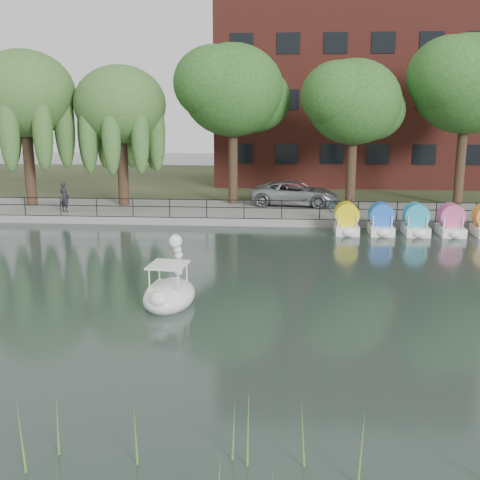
# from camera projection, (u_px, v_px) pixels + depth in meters

# --- Properties ---
(ground_plane) EXTENTS (120.00, 120.00, 0.00)m
(ground_plane) POSITION_uv_depth(u_px,v_px,m) (215.00, 307.00, 19.20)
(ground_plane) COLOR #303E38
(promenade) EXTENTS (40.00, 6.00, 0.40)m
(promenade) POSITION_uv_depth(u_px,v_px,m) (247.00, 212.00, 34.71)
(promenade) COLOR gray
(promenade) RESTS_ON ground_plane
(kerb) EXTENTS (40.00, 0.25, 0.40)m
(kerb) POSITION_uv_depth(u_px,v_px,m) (244.00, 222.00, 31.84)
(kerb) COLOR gray
(kerb) RESTS_ON ground_plane
(land_strip) EXTENTS (60.00, 22.00, 0.36)m
(land_strip) POSITION_uv_depth(u_px,v_px,m) (259.00, 182.00, 48.33)
(land_strip) COLOR #47512D
(land_strip) RESTS_ON ground_plane
(railing) EXTENTS (32.00, 0.05, 1.00)m
(railing) POSITION_uv_depth(u_px,v_px,m) (244.00, 204.00, 31.83)
(railing) COLOR black
(railing) RESTS_ON promenade
(apartment_building) EXTENTS (20.00, 10.07, 18.00)m
(apartment_building) POSITION_uv_depth(u_px,v_px,m) (351.00, 63.00, 45.73)
(apartment_building) COLOR #4C1E16
(apartment_building) RESTS_ON land_strip
(willow_left) EXTENTS (5.88, 5.88, 9.01)m
(willow_left) POSITION_uv_depth(u_px,v_px,m) (24.00, 94.00, 34.69)
(willow_left) COLOR #473323
(willow_left) RESTS_ON promenade
(willow_mid) EXTENTS (5.32, 5.32, 8.15)m
(willow_mid) POSITION_uv_depth(u_px,v_px,m) (120.00, 105.00, 34.90)
(willow_mid) COLOR #473323
(willow_mid) RESTS_ON promenade
(broadleaf_center) EXTENTS (6.00, 6.00, 9.25)m
(broadleaf_center) POSITION_uv_depth(u_px,v_px,m) (233.00, 91.00, 35.21)
(broadleaf_center) COLOR #473323
(broadleaf_center) RESTS_ON promenade
(broadleaf_right) EXTENTS (5.40, 5.40, 8.32)m
(broadleaf_right) POSITION_uv_depth(u_px,v_px,m) (354.00, 103.00, 34.35)
(broadleaf_right) COLOR #473323
(broadleaf_right) RESTS_ON promenade
(broadleaf_far) EXTENTS (6.30, 6.30, 9.71)m
(broadleaf_far) POSITION_uv_depth(u_px,v_px,m) (467.00, 85.00, 34.61)
(broadleaf_far) COLOR #473323
(broadleaf_far) RESTS_ON promenade
(minivan) EXTENTS (3.36, 6.19, 1.65)m
(minivan) POSITION_uv_depth(u_px,v_px,m) (295.00, 191.00, 35.80)
(minivan) COLOR gray
(minivan) RESTS_ON promenade
(bicycle) EXTENTS (1.23, 1.82, 1.00)m
(bicycle) POSITION_uv_depth(u_px,v_px,m) (343.00, 204.00, 33.22)
(bicycle) COLOR gray
(bicycle) RESTS_ON promenade
(pedestrian) EXTENTS (0.86, 0.76, 1.98)m
(pedestrian) POSITION_uv_depth(u_px,v_px,m) (64.00, 195.00, 33.48)
(pedestrian) COLOR black
(pedestrian) RESTS_ON promenade
(swan_boat) EXTENTS (1.84, 2.67, 2.14)m
(swan_boat) POSITION_uv_depth(u_px,v_px,m) (170.00, 290.00, 19.42)
(swan_boat) COLOR white
(swan_boat) RESTS_ON ground_plane
(pedal_boat_row) EXTENTS (9.65, 1.70, 1.40)m
(pedal_boat_row) POSITION_uv_depth(u_px,v_px,m) (433.00, 222.00, 29.72)
(pedal_boat_row) COLOR white
(pedal_boat_row) RESTS_ON ground_plane
(reed_bank) EXTENTS (24.00, 2.40, 1.20)m
(reed_bank) POSITION_uv_depth(u_px,v_px,m) (268.00, 469.00, 9.69)
(reed_bank) COLOR #669938
(reed_bank) RESTS_ON ground_plane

